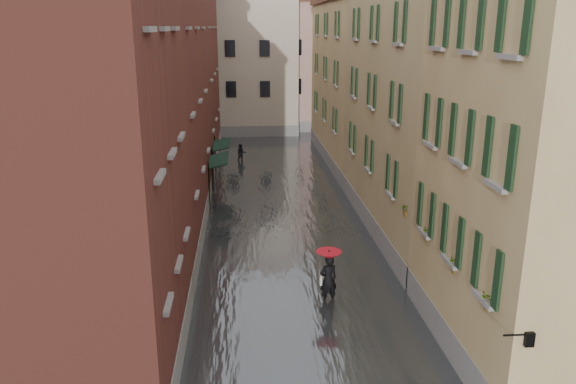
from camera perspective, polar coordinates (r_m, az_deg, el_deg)
name	(u,v)px	position (r m, az deg, el deg)	size (l,w,h in m)	color
ground	(308,328)	(19.61, 2.01, -13.63)	(120.00, 120.00, 0.00)	slate
floodwater	(281,207)	(31.46, -0.70, -1.55)	(10.00, 60.00, 0.20)	#494C50
building_left_near	(55,158)	(16.00, -22.63, 3.17)	(6.00, 8.00, 13.00)	brown
building_left_mid	(132,109)	(26.56, -15.53, 8.13)	(6.00, 14.00, 12.50)	#5B2A1C
building_left_far	(171,68)	(41.24, -11.81, 12.20)	(6.00, 16.00, 14.00)	brown
building_right_near	(560,175)	(17.85, 25.94, 1.56)	(6.00, 8.00, 11.50)	#A08352
building_right_mid	(435,100)	(27.58, 14.71, 9.00)	(6.00, 14.00, 13.00)	tan
building_right_far	(366,85)	(42.03, 7.94, 10.75)	(6.00, 16.00, 11.50)	#A08352
building_end_cream	(231,63)	(54.95, -5.78, 12.92)	(12.00, 9.00, 13.00)	#C1B599
building_end_pink	(322,66)	(57.54, 3.48, 12.63)	(10.00, 9.00, 12.00)	tan
awning_near	(218,161)	(32.18, -7.10, 3.13)	(1.09, 3.33, 2.80)	black
awning_far	(221,145)	(36.47, -6.84, 4.72)	(1.09, 3.41, 2.80)	black
wall_lantern	(527,338)	(14.31, 23.14, -13.48)	(0.71, 0.22, 0.35)	black
window_planters	(444,238)	(18.17, 15.53, -4.52)	(0.59, 8.12, 0.84)	brown
pedestrian_main	(328,272)	(20.67, 4.12, -8.14)	(0.96, 0.96, 2.06)	black
pedestrian_far	(241,154)	(42.03, -4.78, 3.91)	(0.71, 0.55, 1.46)	black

